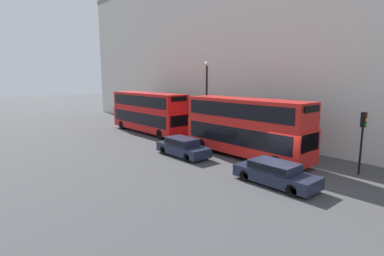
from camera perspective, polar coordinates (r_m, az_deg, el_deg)
ground_plane at (r=19.52m, az=16.50°, el=-8.48°), size 200.00×200.00×0.00m
building_facade at (r=25.07m, az=26.74°, el=16.86°), size 1.10×80.00×18.44m
bus_leading at (r=22.61m, az=10.15°, el=0.53°), size 2.59×10.27×4.40m
bus_second_in_queue at (r=32.69m, az=-8.37°, el=3.26°), size 2.59×10.99×4.32m
car_dark_sedan at (r=17.46m, az=15.53°, el=-8.19°), size 1.81×4.72×1.30m
car_hatchback at (r=22.85m, az=-1.82°, el=-3.54°), size 1.76×4.58×1.40m
traffic_light at (r=20.78m, az=29.78°, el=-0.36°), size 0.30×0.36×3.88m
street_lamp at (r=28.33m, az=2.81°, el=6.67°), size 0.44×0.44×7.39m
pedestrian at (r=26.10m, az=8.58°, el=-1.87°), size 0.36×0.36×1.71m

